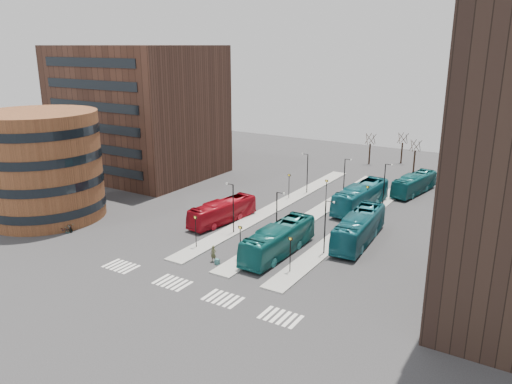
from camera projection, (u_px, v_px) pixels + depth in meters
The scene contains 23 objects.
ground at pixel (151, 303), 44.46m from camera, with size 160.00×160.00×0.00m, color #2B2B2D.
island_left at pixel (278, 206), 70.87m from camera, with size 2.50×45.00×0.15m, color #969791.
island_mid at pixel (316, 213), 67.83m from camera, with size 2.50×45.00×0.15m, color #969791.
island_right at pixel (358, 221), 64.79m from camera, with size 2.50×45.00×0.15m, color #969791.
suitcase at pixel (217, 262), 52.19m from camera, with size 0.45×0.36×0.56m, color navy.
red_bus at pixel (222, 211), 64.13m from camera, with size 2.48×10.61×2.96m, color #A00C19.
teal_bus_a at pixel (278, 240), 54.29m from camera, with size 2.84×12.12×3.38m, color #125B5B.
teal_bus_b at pixel (361, 197), 69.30m from camera, with size 3.00×12.81×3.57m, color #166370.
teal_bus_c at pixel (359, 228), 57.67m from camera, with size 2.94×12.56×3.50m, color #145B68.
teal_bus_d at pixel (414, 184), 76.66m from camera, with size 2.58×11.02×3.07m, color #15646A.
traveller at pixel (213, 254), 52.61m from camera, with size 0.66×0.43×1.81m, color #494B2D.
commuter_a at pixel (205, 221), 62.52m from camera, with size 0.80×0.62×1.64m, color black.
commuter_b at pixel (259, 244), 55.46m from camera, with size 0.98×0.41×1.67m, color black.
commuter_c at pixel (258, 242), 55.90m from camera, with size 1.03×0.59×1.59m, color black.
bicycle_near at pixel (63, 230), 60.69m from camera, with size 0.58×1.66×0.87m, color gray.
bicycle_mid at pixel (68, 228), 61.21m from camera, with size 0.48×1.70×1.02m, color gray.
bicycle_far at pixel (70, 227), 61.44m from camera, with size 0.64×1.85×0.97m, color gray.
crosswalk_stripes at pixel (195, 290), 46.83m from camera, with size 22.35×2.40×0.01m.
round_building at pixel (42, 166), 64.82m from camera, with size 15.16×15.16×14.00m.
office_block at pixel (139, 111), 86.23m from camera, with size 25.00×20.12×22.00m.
sign_poles at pixel (290, 210), 61.67m from camera, with size 12.45×22.12×3.65m.
lamp_posts at pixel (315, 193), 64.88m from camera, with size 14.04×20.24×6.12m.
bare_trees at pixel (395, 152), 93.31m from camera, with size 10.97×8.14×5.90m.
Camera 1 is at (29.03, -28.82, 22.13)m, focal length 35.00 mm.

